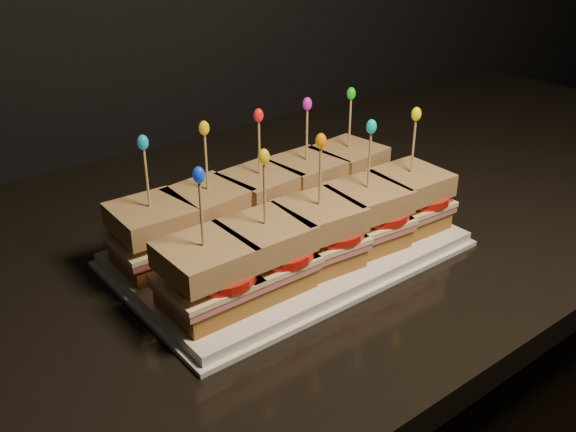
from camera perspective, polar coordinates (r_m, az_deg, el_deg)
granite_slab at (r=0.80m, az=-13.50°, el=-5.78°), size 2.32×0.74×0.04m
platter at (r=0.79m, az=0.00°, el=-2.99°), size 0.40×0.25×0.02m
platter_rim at (r=0.79m, az=0.00°, el=-3.36°), size 0.41×0.26×0.01m
sandwich_0_bread_bot at (r=0.75m, az=-11.74°, el=-3.43°), size 0.08×0.08×0.02m
sandwich_0_ham at (r=0.75m, az=-11.85°, el=-2.42°), size 0.09×0.09×0.01m
sandwich_0_cheese at (r=0.74m, az=-11.90°, el=-1.95°), size 0.09×0.09×0.01m
sandwich_0_tomato at (r=0.74m, az=-10.91°, el=-1.34°), size 0.08×0.08×0.01m
sandwich_0_bread_top at (r=0.73m, az=-12.08°, el=-0.15°), size 0.08×0.08×0.03m
sandwich_0_pick at (r=0.71m, az=-12.41°, el=3.01°), size 0.00×0.00×0.09m
sandwich_0_frill at (r=0.70m, az=-12.77°, el=6.40°), size 0.01×0.01×0.02m
sandwich_1_bread_bot at (r=0.78m, az=-6.89°, el=-1.77°), size 0.09×0.09×0.02m
sandwich_1_ham at (r=0.78m, az=-6.95°, el=-0.78°), size 0.10×0.10×0.01m
sandwich_1_cheese at (r=0.77m, az=-6.97°, el=-0.32°), size 0.10×0.10×0.01m
sandwich_1_tomato at (r=0.77m, az=-6.01°, el=0.27°), size 0.08×0.08×0.01m
sandwich_1_bread_top at (r=0.76m, az=-7.08°, el=1.42°), size 0.09×0.09×0.03m
sandwich_1_pick at (r=0.74m, az=-7.27°, el=4.48°), size 0.00×0.00×0.09m
sandwich_1_frill at (r=0.73m, az=-7.47°, el=7.76°), size 0.01×0.01×0.02m
sandwich_2_bread_bot at (r=0.82m, az=-2.44°, el=-0.23°), size 0.09×0.09×0.02m
sandwich_2_ham at (r=0.81m, az=-2.46°, el=0.72°), size 0.10×0.09×0.01m
sandwich_2_cheese at (r=0.81m, az=-2.47°, el=1.17°), size 0.10×0.10×0.01m
sandwich_2_tomato at (r=0.81m, az=-1.54°, el=1.73°), size 0.08×0.08×0.01m
sandwich_2_bread_top at (r=0.80m, az=-2.51°, el=2.85°), size 0.09×0.09×0.03m
sandwich_2_pick at (r=0.78m, az=-2.57°, el=5.80°), size 0.00×0.00×0.09m
sandwich_2_frill at (r=0.77m, az=-2.64°, el=8.94°), size 0.01×0.01×0.02m
sandwich_3_bread_bot at (r=0.86m, az=1.60°, el=1.16°), size 0.08×0.08×0.02m
sandwich_3_ham at (r=0.86m, az=1.62°, el=2.08°), size 0.09×0.09×0.01m
sandwich_3_cheese at (r=0.85m, az=1.62°, el=2.51°), size 0.09×0.09×0.01m
sandwich_3_tomato at (r=0.85m, az=2.51°, el=3.05°), size 0.08×0.08×0.01m
sandwich_3_bread_top at (r=0.84m, az=1.64°, el=4.13°), size 0.08×0.08×0.03m
sandwich_3_pick at (r=0.83m, az=1.68°, el=6.95°), size 0.00×0.00×0.09m
sandwich_3_frill at (r=0.81m, az=1.73°, el=9.94°), size 0.01×0.01×0.02m
sandwich_4_bread_bot at (r=0.91m, az=5.26°, el=2.42°), size 0.09×0.09×0.02m
sandwich_4_ham at (r=0.90m, az=5.30°, el=3.30°), size 0.10×0.09×0.01m
sandwich_4_cheese at (r=0.90m, az=5.32°, el=3.71°), size 0.10×0.10×0.01m
sandwich_4_tomato at (r=0.90m, az=6.16°, el=4.22°), size 0.08×0.08×0.01m
sandwich_4_bread_top at (r=0.89m, az=5.39°, el=5.26°), size 0.09×0.09×0.03m
sandwich_4_pick at (r=0.87m, az=5.51°, el=7.94°), size 0.00×0.00×0.09m
sandwich_4_frill at (r=0.86m, az=5.64°, el=10.78°), size 0.01×0.01×0.02m
sandwich_5_bread_bot at (r=0.67m, az=-7.21°, el=-7.28°), size 0.08×0.08×0.02m
sandwich_5_ham at (r=0.66m, az=-7.28°, el=-6.18°), size 0.09×0.09×0.01m
sandwich_5_cheese at (r=0.66m, az=-7.32°, el=-5.66°), size 0.09×0.09×0.01m
sandwich_5_tomato at (r=0.65m, az=-6.18°, el=-4.99°), size 0.08×0.08×0.01m
sandwich_5_bread_top at (r=0.64m, az=-7.45°, el=-3.70°), size 0.08×0.08×0.03m
sandwich_5_pick at (r=0.62m, az=-7.69°, el=-0.19°), size 0.00×0.00×0.09m
sandwich_5_frill at (r=0.60m, az=-7.94°, el=3.63°), size 0.01×0.01×0.02m
sandwich_6_bread_bot at (r=0.70m, az=-1.98°, el=-5.21°), size 0.08×0.08×0.02m
sandwich_6_ham at (r=0.69m, az=-1.99°, el=-4.14°), size 0.09×0.09×0.01m
sandwich_6_cheese at (r=0.69m, az=-2.00°, el=-3.64°), size 0.09×0.09×0.01m
sandwich_6_tomato at (r=0.69m, az=-0.91°, el=-2.99°), size 0.08×0.08×0.01m
sandwich_6_bread_top at (r=0.68m, az=-2.04°, el=-1.74°), size 0.08×0.08×0.03m
sandwich_6_pick at (r=0.66m, az=-2.10°, el=1.63°), size 0.00×0.00×0.09m
sandwich_6_frill at (r=0.64m, az=-2.17°, el=5.29°), size 0.01×0.01×0.02m
sandwich_7_bread_bot at (r=0.74m, az=2.70°, el=-3.31°), size 0.09×0.09×0.02m
sandwich_7_ham at (r=0.74m, az=2.73°, el=-2.28°), size 0.10×0.09×0.01m
sandwich_7_cheese at (r=0.73m, az=2.74°, el=-1.80°), size 0.10×0.09×0.01m
sandwich_7_tomato at (r=0.73m, az=3.77°, el=-1.18°), size 0.08×0.08×0.01m
sandwich_7_bread_top at (r=0.72m, az=2.78°, el=0.02°), size 0.09×0.09×0.03m
sandwich_7_pick at (r=0.70m, az=2.86°, el=3.24°), size 0.00×0.00×0.09m
sandwich_7_frill at (r=0.68m, az=2.94°, el=6.70°), size 0.01×0.01×0.02m
sandwich_8_bread_bot at (r=0.79m, az=6.85°, el=-1.60°), size 0.09×0.09×0.02m
sandwich_8_ham at (r=0.78m, az=6.91°, el=-0.62°), size 0.10×0.09×0.01m
sandwich_8_cheese at (r=0.78m, az=6.94°, el=-0.16°), size 0.10×0.09×0.01m
sandwich_8_tomato at (r=0.78m, az=7.90°, el=0.43°), size 0.08×0.08×0.01m
sandwich_8_bread_top at (r=0.77m, az=7.04°, el=1.58°), size 0.09×0.09×0.03m
sandwich_8_pick at (r=0.75m, az=7.23°, el=4.63°), size 0.00×0.00×0.09m
sandwich_8_frill at (r=0.73m, az=7.42°, el=7.89°), size 0.01×0.01×0.02m
sandwich_9_bread_bot at (r=0.84m, az=10.52°, el=-0.08°), size 0.08×0.08×0.02m
sandwich_9_ham at (r=0.83m, az=10.60°, el=0.86°), size 0.09×0.09×0.01m
sandwich_9_cheese at (r=0.83m, az=10.64°, el=1.29°), size 0.09×0.09×0.01m
sandwich_9_tomato at (r=0.83m, az=11.54°, el=1.84°), size 0.08×0.08×0.01m
sandwich_9_bread_top at (r=0.82m, az=10.79°, el=2.94°), size 0.09×0.09×0.03m
sandwich_9_pick at (r=0.80m, az=11.06°, el=5.82°), size 0.00×0.00×0.09m
sandwich_9_frill at (r=0.79m, az=11.34°, el=8.88°), size 0.01×0.01×0.02m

